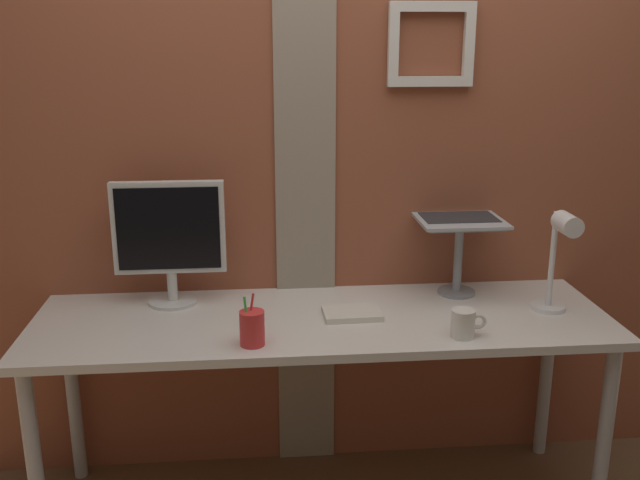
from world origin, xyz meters
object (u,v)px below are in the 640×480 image
monitor (169,234)px  coffee_mug (464,323)px  desk_lamp (560,252)px  laptop (455,203)px  pen_cup (252,328)px

monitor → coffee_mug: monitor is taller
desk_lamp → coffee_mug: size_ratio=3.21×
laptop → pen_cup: size_ratio=2.03×
coffee_mug → laptop: bearing=79.3°
pen_cup → coffee_mug: (0.68, -0.00, -0.01)m
laptop → pen_cup: (-0.77, -0.47, -0.28)m
coffee_mug → desk_lamp: bearing=22.8°
monitor → pen_cup: 0.53m
laptop → monitor: bearing=-175.9°
desk_lamp → pen_cup: 1.08m
monitor → laptop: bearing=4.1°
monitor → pen_cup: (0.29, -0.40, -0.20)m
monitor → laptop: (1.06, 0.08, 0.07)m
coffee_mug → pen_cup: bearing=180.0°
laptop → pen_cup: bearing=-148.5°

